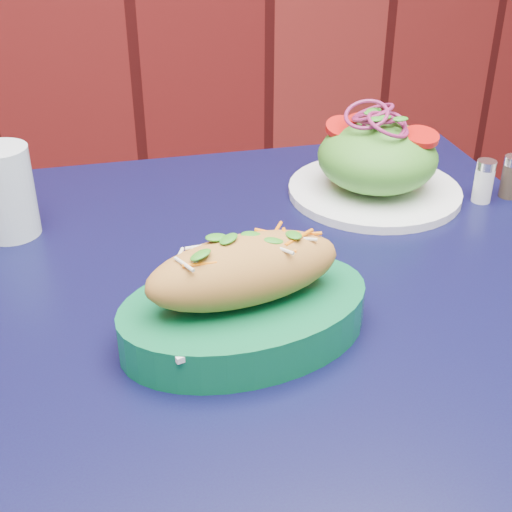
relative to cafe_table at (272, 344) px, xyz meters
name	(u,v)px	position (x,y,z in m)	size (l,w,h in m)	color
cafe_table	(272,344)	(0.00, 0.00, 0.00)	(0.89, 0.89, 0.75)	black
banh_mi_basket	(244,298)	(-0.06, -0.08, 0.13)	(0.27, 0.18, 0.12)	#0C6538
salad_plate	(377,162)	(0.22, 0.17, 0.14)	(0.24, 0.24, 0.13)	white
water_glass	(5,192)	(-0.27, 0.22, 0.15)	(0.07, 0.07, 0.12)	silver
salt_shaker	(484,181)	(0.35, 0.10, 0.12)	(0.03, 0.03, 0.06)	white
pepper_shaker	(511,177)	(0.39, 0.10, 0.12)	(0.03, 0.03, 0.06)	#3F3326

